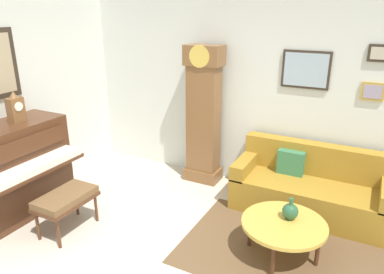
{
  "coord_description": "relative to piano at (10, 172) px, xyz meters",
  "views": [
    {
      "loc": [
        1.59,
        -2.4,
        2.49
      ],
      "look_at": [
        -0.3,
        1.21,
        1.03
      ],
      "focal_mm": 33.66,
      "sensor_mm": 36.0,
      "label": 1
    }
  ],
  "objects": [
    {
      "name": "green_jug",
      "position": [
        3.22,
        0.86,
        -0.11
      ],
      "size": [
        0.17,
        0.17,
        0.24
      ],
      "color": "#234C33",
      "rests_on": "coffee_table"
    },
    {
      "name": "area_rug",
      "position": [
        3.17,
        0.81,
        -0.59
      ],
      "size": [
        2.1,
        1.5,
        0.01
      ],
      "primitive_type": "cube",
      "color": "brown",
      "rests_on": "ground_plane"
    },
    {
      "name": "wall_back",
      "position": [
        2.25,
        2.29,
        0.81
      ],
      "size": [
        5.3,
        0.13,
        2.8
      ],
      "color": "silver",
      "rests_on": "ground_plane"
    },
    {
      "name": "couch",
      "position": [
        3.27,
        1.84,
        -0.29
      ],
      "size": [
        1.9,
        0.8,
        0.84
      ],
      "color": "olive",
      "rests_on": "ground_plane"
    },
    {
      "name": "coffee_table",
      "position": [
        3.19,
        0.76,
        -0.23
      ],
      "size": [
        0.88,
        0.88,
        0.4
      ],
      "color": "gold",
      "rests_on": "ground_plane"
    },
    {
      "name": "grandfather_clock",
      "position": [
        1.65,
        2.01,
        0.37
      ],
      "size": [
        0.52,
        0.34,
        2.03
      ],
      "color": "brown",
      "rests_on": "ground_plane"
    },
    {
      "name": "piano",
      "position": [
        0.0,
        0.0,
        0.0
      ],
      "size": [
        0.87,
        1.44,
        1.18
      ],
      "color": "#4C2B19",
      "rests_on": "ground_plane"
    },
    {
      "name": "mantel_clock",
      "position": [
        0.0,
        0.22,
        0.75
      ],
      "size": [
        0.13,
        0.18,
        0.38
      ],
      "color": "brown",
      "rests_on": "piano"
    },
    {
      "name": "piano_bench",
      "position": [
        0.83,
        0.06,
        -0.19
      ],
      "size": [
        0.42,
        0.7,
        0.48
      ],
      "color": "#4C2B19",
      "rests_on": "ground_plane"
    }
  ]
}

